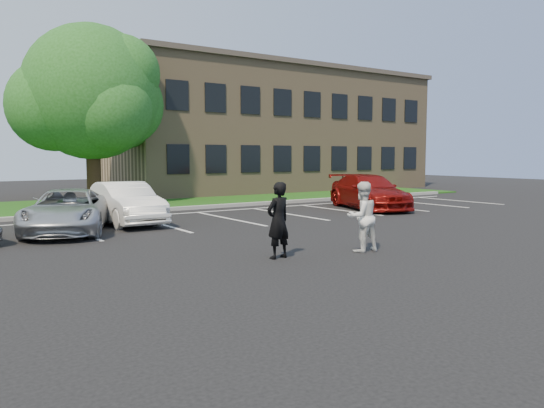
% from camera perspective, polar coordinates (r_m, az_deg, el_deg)
% --- Properties ---
extents(ground_plane, '(90.00, 90.00, 0.00)m').
position_cam_1_polar(ground_plane, '(12.16, 2.68, -6.24)').
color(ground_plane, black).
rests_on(ground_plane, ground).
extents(curb, '(40.00, 0.30, 0.15)m').
position_cam_1_polar(curb, '(22.80, -15.81, -0.83)').
color(curb, gray).
rests_on(curb, ground).
extents(grass_strip, '(44.00, 8.00, 0.08)m').
position_cam_1_polar(grass_strip, '(26.61, -18.56, -0.13)').
color(grass_strip, '#1F4C11').
rests_on(grass_strip, ground).
extents(stall_lines, '(34.00, 5.36, 0.01)m').
position_cam_1_polar(stall_lines, '(20.50, -9.36, -1.56)').
color(stall_lines, silver).
rests_on(stall_lines, ground).
extents(office_building, '(22.40, 10.40, 8.30)m').
position_cam_1_polar(office_building, '(38.00, -0.45, 7.91)').
color(office_building, '#8C7656').
rests_on(office_building, ground).
extents(tree, '(7.80, 7.20, 8.80)m').
position_cam_1_polar(tree, '(28.18, -18.74, 10.97)').
color(tree, black).
rests_on(tree, ground).
extents(man_black_suit, '(0.72, 0.53, 1.81)m').
position_cam_1_polar(man_black_suit, '(12.41, 0.67, -1.77)').
color(man_black_suit, black).
rests_on(man_black_suit, ground).
extents(man_white_shirt, '(0.93, 0.76, 1.77)m').
position_cam_1_polar(man_white_shirt, '(13.49, 9.66, -1.36)').
color(man_white_shirt, white).
rests_on(man_white_shirt, ground).
extents(car_silver_minivan, '(4.01, 5.41, 1.37)m').
position_cam_1_polar(car_silver_minivan, '(17.73, -21.09, -0.71)').
color(car_silver_minivan, '#B9BCC2').
rests_on(car_silver_minivan, ground).
extents(car_white_sedan, '(1.57, 4.48, 1.48)m').
position_cam_1_polar(car_white_sedan, '(19.37, -15.50, 0.10)').
color(car_white_sedan, white).
rests_on(car_white_sedan, ground).
extents(car_red_compact, '(3.75, 5.71, 1.54)m').
position_cam_1_polar(car_red_compact, '(24.30, 10.37, 1.30)').
color(car_red_compact, maroon).
rests_on(car_red_compact, ground).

